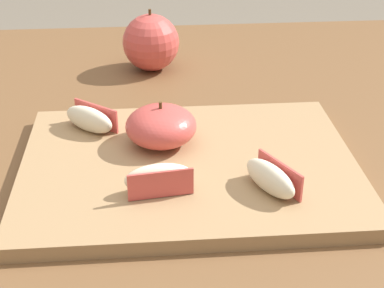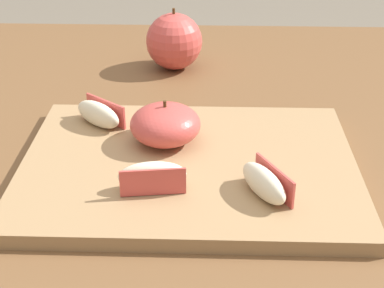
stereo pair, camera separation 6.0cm
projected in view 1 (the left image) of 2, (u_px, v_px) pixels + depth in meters
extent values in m
cube|color=brown|center=(186.00, 161.00, 0.67)|extent=(1.29, 0.91, 0.03)
cube|color=#A37F56|center=(192.00, 167.00, 0.62)|extent=(0.35, 0.26, 0.02)
ellipsoid|color=#D14C47|center=(161.00, 126.00, 0.64)|extent=(0.08, 0.08, 0.04)
cylinder|color=#4C3319|center=(160.00, 107.00, 0.62)|extent=(0.00, 0.00, 0.01)
ellipsoid|color=#F4EACC|center=(270.00, 178.00, 0.56)|extent=(0.05, 0.07, 0.03)
cube|color=#D14C47|center=(280.00, 175.00, 0.56)|extent=(0.03, 0.06, 0.03)
ellipsoid|color=#F4EACC|center=(159.00, 178.00, 0.56)|extent=(0.07, 0.03, 0.03)
cube|color=#D14C47|center=(161.00, 184.00, 0.55)|extent=(0.06, 0.01, 0.03)
ellipsoid|color=#F4EACC|center=(89.00, 119.00, 0.66)|extent=(0.07, 0.06, 0.03)
cube|color=#D14C47|center=(96.00, 115.00, 0.67)|extent=(0.05, 0.04, 0.03)
sphere|color=#D14C47|center=(151.00, 43.00, 0.86)|extent=(0.08, 0.08, 0.08)
cylinder|color=#4C3319|center=(150.00, 13.00, 0.83)|extent=(0.00, 0.00, 0.01)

